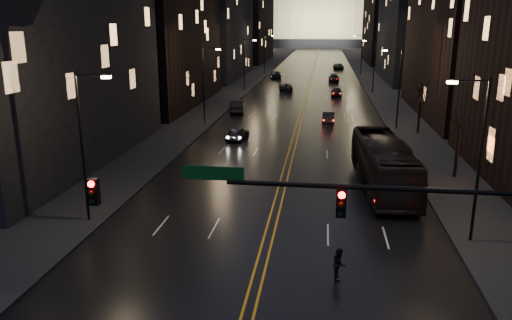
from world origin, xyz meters
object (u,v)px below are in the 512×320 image
at_px(traffic_signal, 412,220).
at_px(oncoming_car_b, 238,106).
at_px(oncoming_car_a, 237,133).
at_px(pedestrian_b, 339,264).
at_px(receding_car_a, 328,118).
at_px(bus, 383,164).

relative_size(traffic_signal, oncoming_car_b, 3.37).
xyz_separation_m(oncoming_car_a, pedestrian_b, (9.59, -27.68, 0.07)).
height_order(oncoming_car_a, receding_car_a, oncoming_car_a).
relative_size(bus, receding_car_a, 3.20).
relative_size(traffic_signal, receding_car_a, 4.30).
distance_m(oncoming_car_b, receding_car_a, 13.24).
distance_m(bus, oncoming_car_a, 18.96).
bearing_deg(oncoming_car_b, pedestrian_b, 99.27).
relative_size(oncoming_car_a, oncoming_car_b, 0.80).
bearing_deg(oncoming_car_a, pedestrian_b, 115.30).
bearing_deg(bus, oncoming_car_a, 129.79).
relative_size(oncoming_car_a, receding_car_a, 1.03).
bearing_deg(pedestrian_b, oncoming_car_a, 20.22).
height_order(traffic_signal, oncoming_car_b, traffic_signal).
height_order(traffic_signal, bus, traffic_signal).
xyz_separation_m(traffic_signal, receding_car_a, (-2.44, 42.82, -4.44)).
distance_m(oncoming_car_a, pedestrian_b, 29.30).
relative_size(bus, oncoming_car_b, 2.51).
xyz_separation_m(oncoming_car_b, receding_car_a, (11.96, -5.68, -0.18)).
bearing_deg(receding_car_a, oncoming_car_a, -130.68).
distance_m(bus, receding_car_a, 24.18).
height_order(traffic_signal, oncoming_car_a, traffic_signal).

